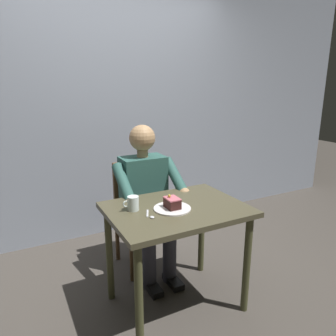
# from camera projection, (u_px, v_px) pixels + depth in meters

# --- Properties ---
(ground_plane) EXTENTS (14.00, 14.00, 0.00)m
(ground_plane) POSITION_uv_depth(u_px,v_px,m) (176.00, 303.00, 2.30)
(ground_plane) COLOR #453F39
(cafe_rear_panel) EXTENTS (6.40, 0.12, 3.00)m
(cafe_rear_panel) POSITION_uv_depth(u_px,v_px,m) (108.00, 90.00, 3.14)
(cafe_rear_panel) COLOR #969FB0
(cafe_rear_panel) RESTS_ON ground
(dining_table) EXTENTS (0.92, 0.68, 0.76)m
(dining_table) POSITION_uv_depth(u_px,v_px,m) (176.00, 222.00, 2.13)
(dining_table) COLOR #4A452F
(dining_table) RESTS_ON ground
(chair) EXTENTS (0.42, 0.42, 0.91)m
(chair) POSITION_uv_depth(u_px,v_px,m) (140.00, 208.00, 2.74)
(chair) COLOR brown
(chair) RESTS_ON ground
(seated_person) EXTENTS (0.53, 0.58, 1.25)m
(seated_person) POSITION_uv_depth(u_px,v_px,m) (147.00, 198.00, 2.55)
(seated_person) COLOR #2C5850
(seated_person) RESTS_ON ground
(dessert_plate) EXTENTS (0.25, 0.25, 0.01)m
(dessert_plate) POSITION_uv_depth(u_px,v_px,m) (172.00, 208.00, 2.07)
(dessert_plate) COLOR white
(dessert_plate) RESTS_ON dining_table
(cake_slice) EXTENTS (0.08, 0.11, 0.09)m
(cake_slice) POSITION_uv_depth(u_px,v_px,m) (172.00, 203.00, 2.06)
(cake_slice) COLOR #381916
(cake_slice) RESTS_ON dessert_plate
(coffee_cup) EXTENTS (0.11, 0.07, 0.10)m
(coffee_cup) POSITION_uv_depth(u_px,v_px,m) (133.00, 203.00, 2.04)
(coffee_cup) COLOR white
(coffee_cup) RESTS_ON dining_table
(dessert_spoon) EXTENTS (0.06, 0.14, 0.01)m
(dessert_spoon) POSITION_uv_depth(u_px,v_px,m) (150.00, 215.00, 1.96)
(dessert_spoon) COLOR silver
(dessert_spoon) RESTS_ON dining_table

